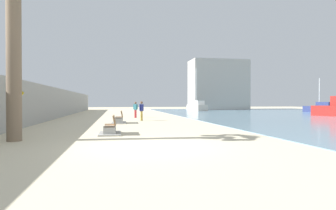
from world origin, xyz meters
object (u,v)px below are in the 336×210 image
(palm_tree, at_px, (14,5))
(bench_near, at_px, (110,130))
(bench_far, at_px, (119,120))
(pedestrian_sign, at_px, (16,103))
(boat_outer, at_px, (197,107))
(boat_nearest, at_px, (321,108))
(person_standing, at_px, (135,108))
(person_walking, at_px, (142,109))

(palm_tree, relative_size, bench_near, 3.90)
(bench_far, distance_m, pedestrian_sign, 8.62)
(boat_outer, xyz_separation_m, pedestrian_sign, (-19.85, -33.71, 0.82))
(palm_tree, distance_m, pedestrian_sign, 5.07)
(boat_nearest, distance_m, pedestrian_sign, 43.38)
(boat_nearest, bearing_deg, bench_far, -152.90)
(bench_near, distance_m, pedestrian_sign, 5.11)
(person_standing, bearing_deg, bench_far, -104.03)
(person_standing, relative_size, pedestrian_sign, 0.66)
(boat_outer, relative_size, pedestrian_sign, 3.06)
(bench_far, distance_m, person_standing, 7.27)
(person_standing, distance_m, pedestrian_sign, 15.38)
(palm_tree, xyz_separation_m, boat_outer, (19.00, 36.40, -5.04))
(palm_tree, height_order, bench_far, palm_tree)
(palm_tree, relative_size, pedestrian_sign, 3.21)
(bench_far, relative_size, boat_outer, 0.27)
(bench_near, xyz_separation_m, bench_far, (0.53, 7.46, 0.00))
(bench_near, relative_size, bench_far, 0.99)
(palm_tree, distance_m, person_walking, 14.24)
(boat_outer, distance_m, boat_nearest, 20.29)
(palm_tree, distance_m, bench_far, 11.74)
(bench_far, xyz_separation_m, boat_outer, (14.48, 27.11, 0.54))
(boat_outer, height_order, boat_nearest, boat_outer)
(person_walking, bearing_deg, boat_outer, 63.13)
(person_standing, bearing_deg, boat_outer, 57.66)
(person_walking, xyz_separation_m, person_standing, (-0.22, 4.58, -0.03))
(bench_near, bearing_deg, person_walking, 75.80)
(boat_outer, height_order, pedestrian_sign, boat_outer)
(palm_tree, xyz_separation_m, pedestrian_sign, (-0.85, 2.68, -4.21))
(person_walking, distance_m, person_standing, 4.59)
(person_standing, height_order, boat_nearest, boat_nearest)
(palm_tree, xyz_separation_m, person_standing, (6.27, 16.31, -4.83))
(person_standing, bearing_deg, boat_nearest, 17.03)
(palm_tree, height_order, bench_near, palm_tree)
(person_walking, relative_size, pedestrian_sign, 0.68)
(palm_tree, relative_size, boat_outer, 1.05)
(bench_far, height_order, person_standing, person_standing)
(bench_near, height_order, boat_outer, boat_outer)
(person_walking, height_order, boat_outer, boat_outer)
(bench_near, relative_size, person_walking, 1.22)
(bench_near, height_order, boat_nearest, boat_nearest)
(person_walking, bearing_deg, person_standing, 92.79)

